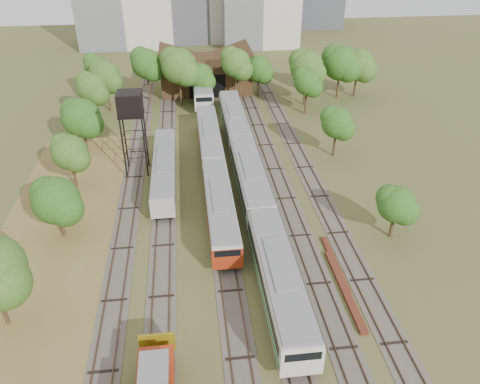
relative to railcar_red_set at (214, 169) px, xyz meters
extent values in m
plane|color=#475123|center=(2.00, -22.51, -1.86)|extent=(240.00, 240.00, 0.00)
cube|color=brown|center=(-16.00, -14.51, -1.84)|extent=(14.00, 60.00, 0.04)
cube|color=#4C473D|center=(-10.00, 2.49, -1.83)|extent=(2.60, 80.00, 0.06)
cube|color=#472D1E|center=(-10.72, 2.49, -1.74)|extent=(0.08, 80.00, 0.14)
cube|color=#472D1E|center=(-9.28, 2.49, -1.74)|extent=(0.08, 80.00, 0.14)
cube|color=#4C473D|center=(-6.00, 2.49, -1.83)|extent=(2.60, 80.00, 0.06)
cube|color=#472D1E|center=(-6.72, 2.49, -1.74)|extent=(0.08, 80.00, 0.14)
cube|color=#472D1E|center=(-5.28, 2.49, -1.74)|extent=(0.08, 80.00, 0.14)
cube|color=#4C473D|center=(0.00, 2.49, -1.83)|extent=(2.60, 80.00, 0.06)
cube|color=#472D1E|center=(-0.72, 2.49, -1.74)|extent=(0.08, 80.00, 0.14)
cube|color=#472D1E|center=(0.72, 2.49, -1.74)|extent=(0.08, 80.00, 0.14)
cube|color=#4C473D|center=(4.00, 2.49, -1.83)|extent=(2.60, 80.00, 0.06)
cube|color=#472D1E|center=(3.28, 2.49, -1.74)|extent=(0.08, 80.00, 0.14)
cube|color=#472D1E|center=(4.72, 2.49, -1.74)|extent=(0.08, 80.00, 0.14)
cube|color=#4C473D|center=(8.00, 2.49, -1.83)|extent=(2.60, 80.00, 0.06)
cube|color=#472D1E|center=(7.28, 2.49, -1.74)|extent=(0.08, 80.00, 0.14)
cube|color=#472D1E|center=(8.72, 2.49, -1.74)|extent=(0.08, 80.00, 0.14)
cube|color=#4C473D|center=(12.00, 2.49, -1.83)|extent=(2.60, 80.00, 0.06)
cube|color=#472D1E|center=(11.28, 2.49, -1.74)|extent=(0.08, 80.00, 0.14)
cube|color=#472D1E|center=(12.72, 2.49, -1.74)|extent=(0.08, 80.00, 0.14)
cube|color=black|center=(0.00, -8.69, -1.47)|extent=(2.11, 15.64, 0.77)
cube|color=beige|center=(0.00, -8.69, 0.11)|extent=(2.79, 17.00, 2.40)
cube|color=black|center=(0.00, -8.69, 0.40)|extent=(2.85, 15.64, 0.82)
cube|color=slate|center=(0.00, -8.69, 1.48)|extent=(2.56, 16.66, 0.35)
cube|color=maroon|center=(0.00, -8.69, -0.56)|extent=(2.85, 16.66, 0.43)
cube|color=maroon|center=(0.00, -17.14, -0.01)|extent=(2.83, 0.25, 2.16)
cube|color=black|center=(0.00, 8.81, -1.47)|extent=(2.11, 15.64, 0.77)
cube|color=beige|center=(0.00, 8.81, 0.11)|extent=(2.79, 17.00, 2.40)
cube|color=black|center=(0.00, 8.81, 0.40)|extent=(2.85, 15.64, 0.82)
cube|color=slate|center=(0.00, 8.81, 1.48)|extent=(2.56, 16.66, 0.35)
cube|color=maroon|center=(0.00, 8.81, -0.56)|extent=(2.85, 16.66, 0.43)
cube|color=black|center=(4.00, -20.68, -1.44)|extent=(2.31, 15.64, 0.84)
cube|color=beige|center=(4.00, -20.68, 0.29)|extent=(3.04, 17.00, 2.62)
cube|color=black|center=(4.00, -20.68, 0.61)|extent=(3.10, 15.64, 0.89)
cube|color=slate|center=(4.00, -20.68, 1.79)|extent=(2.80, 16.66, 0.38)
cube|color=#1A6A2E|center=(4.00, -20.68, -0.44)|extent=(3.10, 16.66, 0.47)
cube|color=beige|center=(4.00, -29.13, 0.16)|extent=(3.08, 0.25, 2.36)
cube|color=black|center=(4.00, -3.18, -1.44)|extent=(2.31, 15.64, 0.84)
cube|color=beige|center=(4.00, -3.18, 0.29)|extent=(3.04, 17.00, 2.62)
cube|color=black|center=(4.00, -3.18, 0.61)|extent=(3.10, 15.64, 0.89)
cube|color=slate|center=(4.00, -3.18, 1.79)|extent=(2.80, 16.66, 0.38)
cube|color=#1A6A2E|center=(4.00, -3.18, -0.44)|extent=(3.10, 16.66, 0.47)
cube|color=black|center=(4.00, 14.32, -1.44)|extent=(2.31, 15.64, 0.84)
cube|color=beige|center=(4.00, 14.32, 0.29)|extent=(3.04, 17.00, 2.62)
cube|color=black|center=(4.00, 14.32, 0.61)|extent=(3.10, 15.64, 0.89)
cube|color=slate|center=(4.00, 14.32, 1.79)|extent=(2.80, 16.66, 0.38)
cube|color=#1A6A2E|center=(4.00, 14.32, -0.44)|extent=(3.10, 16.66, 0.47)
cube|color=black|center=(0.00, 29.79, -1.44)|extent=(2.33, 14.72, 0.85)
cube|color=beige|center=(0.00, 29.79, 0.31)|extent=(3.07, 16.00, 2.65)
cube|color=black|center=(0.00, 29.79, 0.63)|extent=(3.13, 14.72, 0.90)
cube|color=slate|center=(0.00, 29.79, 1.83)|extent=(2.83, 15.68, 0.38)
cube|color=#1A6A2E|center=(0.00, 29.79, -0.43)|extent=(3.13, 15.68, 0.48)
cube|color=beige|center=(0.00, 21.84, 0.18)|extent=(3.11, 0.25, 2.38)
cube|color=maroon|center=(-6.00, -28.91, -0.23)|extent=(2.46, 4.40, 1.48)
cube|color=gold|center=(-6.00, -25.76, -0.28)|extent=(2.66, 0.20, 1.77)
cube|color=slate|center=(-6.00, -29.71, 1.39)|extent=(1.97, 3.60, 0.20)
cube|color=black|center=(-6.00, 0.76, -1.50)|extent=(1.98, 16.56, 0.72)
cube|color=#9A988C|center=(-6.00, 0.76, -0.01)|extent=(2.61, 18.00, 2.25)
cube|color=black|center=(-6.00, 0.76, 0.26)|extent=(2.67, 16.56, 0.77)
cube|color=slate|center=(-6.00, 0.76, 1.28)|extent=(2.40, 17.64, 0.32)
cylinder|color=black|center=(-10.78, 2.76, 1.98)|extent=(0.19, 0.19, 7.69)
cylinder|color=black|center=(-8.19, 2.76, 1.98)|extent=(0.19, 0.19, 7.69)
cylinder|color=black|center=(-10.78, 5.35, 1.98)|extent=(0.19, 0.19, 7.69)
cylinder|color=black|center=(-8.19, 5.35, 1.98)|extent=(0.19, 0.19, 7.69)
cube|color=black|center=(-9.49, 4.05, 5.93)|extent=(3.03, 3.03, 0.20)
cube|color=black|center=(-9.49, 4.05, 7.33)|extent=(2.88, 2.88, 2.59)
cube|color=maroon|center=(10.00, -20.44, -1.69)|extent=(0.68, 10.22, 0.34)
cube|color=maroon|center=(10.20, -16.87, -1.73)|extent=(0.51, 8.10, 0.26)
cube|color=#321C12|center=(1.00, 35.49, 0.89)|extent=(16.00, 11.00, 5.50)
cube|color=#321C12|center=(-3.00, 35.49, 4.24)|extent=(8.45, 11.55, 2.96)
cube|color=#321C12|center=(5.00, 35.49, 4.24)|extent=(8.45, 11.55, 2.96)
cube|color=black|center=(1.00, 30.04, 0.34)|extent=(6.40, 0.15, 4.12)
cylinder|color=#382616|center=(-18.30, -20.84, 0.35)|extent=(0.36, 0.36, 4.43)
cylinder|color=#382616|center=(-16.15, -9.15, -0.17)|extent=(0.36, 0.36, 3.37)
sphere|color=#1B4E15|center=(-16.15, -9.15, 2.43)|extent=(4.74, 4.74, 4.74)
cylinder|color=#382616|center=(-16.64, 0.88, -0.02)|extent=(0.36, 0.36, 3.67)
sphere|color=#1B4E15|center=(-16.64, 0.88, 2.82)|extent=(4.15, 4.15, 4.15)
cylinder|color=#382616|center=(-17.05, 11.35, 0.01)|extent=(0.36, 0.36, 3.73)
sphere|color=#1B4E15|center=(-17.05, 11.35, 2.89)|extent=(5.24, 5.24, 5.24)
cylinder|color=#382616|center=(-16.71, 19.81, 0.50)|extent=(0.36, 0.36, 4.72)
sphere|color=#1B4E15|center=(-16.71, 19.81, 4.15)|extent=(4.43, 4.43, 4.43)
cylinder|color=#382616|center=(-17.63, 30.52, 0.58)|extent=(0.36, 0.36, 4.89)
sphere|color=#1B4E15|center=(-17.63, 30.52, 4.36)|extent=(3.80, 3.80, 3.80)
cylinder|color=#382616|center=(-15.55, 26.16, 0.42)|extent=(0.36, 0.36, 4.56)
sphere|color=#1B4E15|center=(-15.55, 26.16, 3.95)|extent=(4.85, 4.85, 4.85)
cylinder|color=#382616|center=(-9.15, 30.09, 0.71)|extent=(0.36, 0.36, 5.13)
sphere|color=#1B4E15|center=(-9.15, 30.09, 4.67)|extent=(5.06, 5.06, 5.06)
cylinder|color=#382616|center=(-3.70, 27.13, 0.80)|extent=(0.36, 0.36, 5.32)
sphere|color=#1B4E15|center=(-3.70, 27.13, 4.91)|extent=(5.86, 5.86, 5.86)
cylinder|color=#382616|center=(-0.22, 26.80, 0.11)|extent=(0.36, 0.36, 3.93)
sphere|color=#1B4E15|center=(-0.22, 26.80, 3.14)|extent=(4.30, 4.30, 4.30)
cylinder|color=#382616|center=(5.81, 27.64, 0.81)|extent=(0.36, 0.36, 5.34)
sphere|color=#1B4E15|center=(5.81, 27.64, 4.94)|extent=(4.89, 4.89, 4.89)
cylinder|color=#382616|center=(10.02, 30.30, 0.07)|extent=(0.36, 0.36, 3.86)
sphere|color=#1B4E15|center=(10.02, 30.30, 3.05)|extent=(4.63, 4.63, 4.63)
cylinder|color=#382616|center=(17.32, 25.27, 0.68)|extent=(0.36, 0.36, 5.09)
sphere|color=#1B4E15|center=(17.32, 25.27, 4.61)|extent=(5.52, 5.52, 5.52)
cylinder|color=#382616|center=(23.93, 27.85, 0.57)|extent=(0.36, 0.36, 4.86)
sphere|color=#1B4E15|center=(23.93, 27.85, 4.32)|extent=(6.00, 6.00, 6.00)
cylinder|color=#382616|center=(27.26, 28.28, 0.35)|extent=(0.36, 0.36, 4.42)
sphere|color=#1B4E15|center=(27.26, 28.28, 3.77)|extent=(5.58, 5.58, 5.58)
cylinder|color=#382616|center=(17.13, -13.21, -0.33)|extent=(0.36, 0.36, 3.05)
sphere|color=#1B4E15|center=(17.13, -13.21, 2.03)|extent=(3.74, 3.74, 3.74)
cylinder|color=#382616|center=(16.65, 5.43, 0.03)|extent=(0.36, 0.36, 3.77)
sphere|color=#1B4E15|center=(16.65, 5.43, 2.94)|extent=(4.10, 4.10, 4.10)
cylinder|color=#382616|center=(16.47, 21.00, 0.23)|extent=(0.36, 0.36, 4.17)
sphere|color=#1B4E15|center=(16.47, 21.00, 3.45)|extent=(4.23, 4.23, 4.23)
camera|label=1|loc=(-2.78, -49.88, 26.85)|focal=35.00mm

